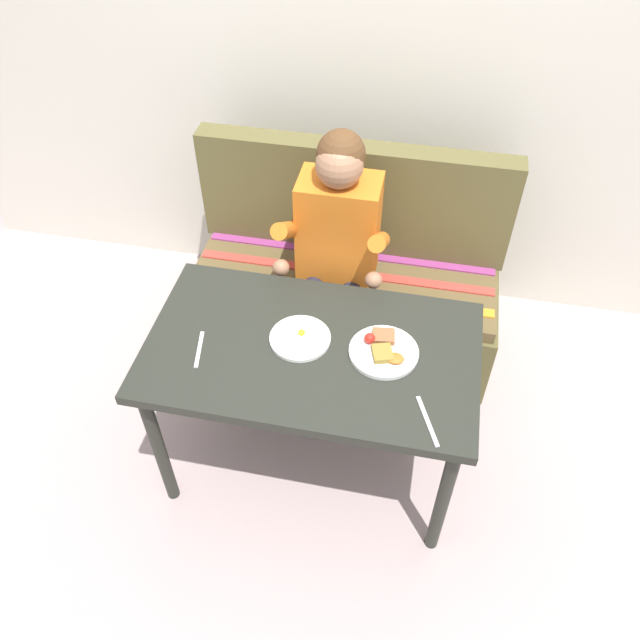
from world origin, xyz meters
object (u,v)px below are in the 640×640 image
object	(u,v)px
person	(335,243)
plate_eggs	(300,338)
table	(312,362)
knife	(427,421)
couch	(345,287)
plate_breakfast	(383,350)
fork	(199,349)

from	to	relation	value
person	plate_eggs	distance (m)	0.56
table	person	world-z (taller)	person
person	knife	size ratio (longest dim) A/B	6.06
couch	plate_breakfast	size ratio (longest dim) A/B	5.79
fork	plate_eggs	bearing A→B (deg)	8.27
couch	plate_eggs	size ratio (longest dim) A/B	6.46
couch	person	distance (m)	0.45
couch	plate_breakfast	distance (m)	0.88
couch	plate_eggs	distance (m)	0.84
table	knife	bearing A→B (deg)	-28.84
person	plate_eggs	size ratio (longest dim) A/B	5.44
plate_eggs	fork	size ratio (longest dim) A/B	1.31
plate_breakfast	couch	bearing A→B (deg)	109.03
couch	plate_eggs	world-z (taller)	couch
person	knife	xyz separation A→B (m)	(0.46, -0.83, -0.01)
table	fork	distance (m)	0.41
plate_breakfast	plate_eggs	size ratio (longest dim) A/B	1.12
plate_breakfast	fork	size ratio (longest dim) A/B	1.46
table	knife	xyz separation A→B (m)	(0.43, -0.24, 0.08)
plate_eggs	fork	xyz separation A→B (m)	(-0.34, -0.12, -0.01)
table	couch	bearing A→B (deg)	90.00
couch	fork	bearing A→B (deg)	-114.59
table	knife	size ratio (longest dim) A/B	6.00
person	fork	bearing A→B (deg)	-118.44
couch	table	bearing A→B (deg)	-90.00
couch	fork	xyz separation A→B (m)	(-0.39, -0.86, 0.40)
couch	fork	size ratio (longest dim) A/B	8.47
table	person	xyz separation A→B (m)	(-0.02, 0.59, 0.09)
plate_breakfast	plate_eggs	world-z (taller)	plate_breakfast
plate_breakfast	fork	xyz separation A→B (m)	(-0.65, -0.12, -0.01)
couch	person	world-z (taller)	person
table	plate_eggs	xyz separation A→B (m)	(-0.05, 0.03, 0.09)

